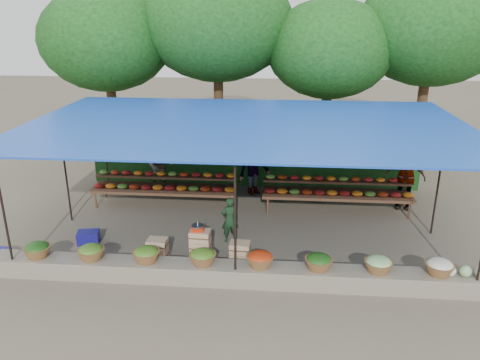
# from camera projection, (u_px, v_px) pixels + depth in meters

# --- Properties ---
(ground) EXTENTS (60.00, 60.00, 0.00)m
(ground) POSITION_uv_depth(u_px,v_px,m) (246.00, 226.00, 12.47)
(ground) COLOR brown
(ground) RESTS_ON ground
(stone_curb) EXTENTS (10.60, 0.55, 0.40)m
(stone_curb) POSITION_uv_depth(u_px,v_px,m) (236.00, 274.00, 9.82)
(stone_curb) COLOR #726C5B
(stone_curb) RESTS_ON ground
(stall_canopy) EXTENTS (10.80, 6.60, 2.82)m
(stall_canopy) POSITION_uv_depth(u_px,v_px,m) (246.00, 128.00, 11.63)
(stall_canopy) COLOR black
(stall_canopy) RESTS_ON ground
(produce_baskets) EXTENTS (8.98, 0.58, 0.34)m
(produce_baskets) POSITION_uv_depth(u_px,v_px,m) (231.00, 258.00, 9.70)
(produce_baskets) COLOR brown
(produce_baskets) RESTS_ON stone_curb
(netting_backdrop) EXTENTS (10.60, 0.06, 2.50)m
(netting_backdrop) POSITION_uv_depth(u_px,v_px,m) (253.00, 149.00, 15.00)
(netting_backdrop) COLOR #184519
(netting_backdrop) RESTS_ON ground
(tree_row) EXTENTS (16.51, 5.50, 7.12)m
(tree_row) POSITION_uv_depth(u_px,v_px,m) (273.00, 33.00, 16.55)
(tree_row) COLOR #342613
(tree_row) RESTS_ON ground
(fruit_table_left) EXTENTS (4.21, 0.95, 0.93)m
(fruit_table_left) POSITION_uv_depth(u_px,v_px,m) (165.00, 185.00, 13.73)
(fruit_table_left) COLOR #462F1C
(fruit_table_left) RESTS_ON ground
(fruit_table_right) EXTENTS (4.21, 0.95, 0.93)m
(fruit_table_right) POSITION_uv_depth(u_px,v_px,m) (337.00, 190.00, 13.33)
(fruit_table_right) COLOR #462F1C
(fruit_table_right) RESTS_ON ground
(crate_counter) EXTENTS (2.37, 0.36, 0.77)m
(crate_counter) POSITION_uv_depth(u_px,v_px,m) (199.00, 249.00, 10.63)
(crate_counter) COLOR #A57D5E
(crate_counter) RESTS_ON ground
(weighing_scale) EXTENTS (0.28, 0.28, 0.30)m
(weighing_scale) POSITION_uv_depth(u_px,v_px,m) (198.00, 228.00, 10.45)
(weighing_scale) COLOR red
(weighing_scale) RESTS_ON crate_counter
(vendor_seated) EXTENTS (0.49, 0.40, 1.17)m
(vendor_seated) POSITION_uv_depth(u_px,v_px,m) (230.00, 220.00, 11.47)
(vendor_seated) COLOR #17331A
(vendor_seated) RESTS_ON ground
(customer_left) EXTENTS (0.89, 0.71, 1.74)m
(customer_left) POSITION_uv_depth(u_px,v_px,m) (160.00, 164.00, 14.73)
(customer_left) COLOR slate
(customer_left) RESTS_ON ground
(customer_mid) EXTENTS (1.29, 1.23, 1.75)m
(customer_mid) POSITION_uv_depth(u_px,v_px,m) (254.00, 167.00, 14.45)
(customer_mid) COLOR slate
(customer_mid) RESTS_ON ground
(customer_right) EXTENTS (1.18, 0.71, 1.88)m
(customer_right) POSITION_uv_depth(u_px,v_px,m) (405.00, 177.00, 13.35)
(customer_right) COLOR slate
(customer_right) RESTS_ON ground
(blue_crate_back) EXTENTS (0.58, 0.47, 0.31)m
(blue_crate_back) POSITION_uv_depth(u_px,v_px,m) (88.00, 237.00, 11.53)
(blue_crate_back) COLOR navy
(blue_crate_back) RESTS_ON ground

